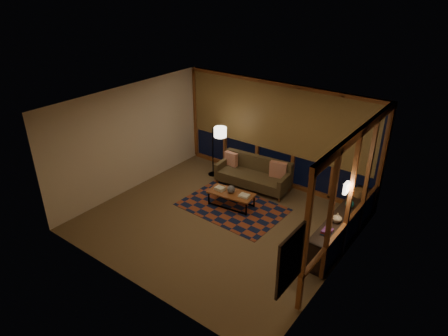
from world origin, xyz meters
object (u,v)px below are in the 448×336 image
Objects in this scene: floor_lamp at (213,150)px; bookshelf at (342,226)px; coffee_table at (231,199)px; sofa at (253,174)px.

floor_lamp reaches higher than bookshelf.
coffee_table is 0.41× the size of bookshelf.
floor_lamp is at bearing 135.58° from coffee_table.
floor_lamp is at bearing 169.46° from bookshelf.
sofa is 1.33m from floor_lamp.
sofa is 2.85m from bookshelf.
coffee_table is 2.66m from bookshelf.
sofa is 1.11m from coffee_table.
floor_lamp reaches higher than sofa.
sofa is at bearing 18.71° from floor_lamp.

